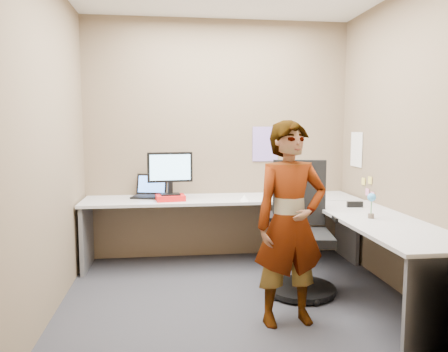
{
  "coord_description": "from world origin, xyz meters",
  "views": [
    {
      "loc": [
        -0.57,
        -3.68,
        1.5
      ],
      "look_at": [
        -0.07,
        0.25,
        1.05
      ],
      "focal_mm": 35.0,
      "sensor_mm": 36.0,
      "label": 1
    }
  ],
  "objects": [
    {
      "name": "ground",
      "position": [
        0.0,
        0.0,
        0.0
      ],
      "size": [
        3.0,
        3.0,
        0.0
      ],
      "primitive_type": "plane",
      "color": "#26252A",
      "rests_on": "ground"
    },
    {
      "name": "wall_back",
      "position": [
        0.0,
        1.3,
        1.35
      ],
      "size": [
        3.0,
        0.0,
        3.0
      ],
      "primitive_type": "plane",
      "rotation": [
        1.57,
        0.0,
        0.0
      ],
      "color": "brown",
      "rests_on": "ground"
    },
    {
      "name": "wall_right",
      "position": [
        1.5,
        0.0,
        1.35
      ],
      "size": [
        0.0,
        2.7,
        2.7
      ],
      "primitive_type": "plane",
      "rotation": [
        1.57,
        0.0,
        -1.57
      ],
      "color": "brown",
      "rests_on": "ground"
    },
    {
      "name": "wall_left",
      "position": [
        -1.5,
        0.0,
        1.35
      ],
      "size": [
        0.0,
        2.7,
        2.7
      ],
      "primitive_type": "plane",
      "rotation": [
        1.57,
        0.0,
        1.57
      ],
      "color": "brown",
      "rests_on": "ground"
    },
    {
      "name": "desk",
      "position": [
        0.44,
        0.39,
        0.59
      ],
      "size": [
        2.98,
        2.58,
        0.73
      ],
      "color": "#B0B0B0",
      "rests_on": "ground"
    },
    {
      "name": "paper_ream",
      "position": [
        -0.55,
        0.86,
        0.76
      ],
      "size": [
        0.32,
        0.25,
        0.06
      ],
      "primitive_type": "cube",
      "rotation": [
        0.0,
        0.0,
        0.12
      ],
      "color": "red",
      "rests_on": "desk"
    },
    {
      "name": "monitor",
      "position": [
        -0.55,
        0.88,
        1.05
      ],
      "size": [
        0.47,
        0.16,
        0.45
      ],
      "rotation": [
        0.0,
        0.0,
        0.12
      ],
      "color": "black",
      "rests_on": "paper_ream"
    },
    {
      "name": "laptop",
      "position": [
        -0.78,
        1.14,
        0.79
      ],
      "size": [
        0.4,
        0.36,
        0.24
      ],
      "rotation": [
        0.0,
        0.0,
        -0.26
      ],
      "color": "black",
      "rests_on": "desk"
    },
    {
      "name": "trackball_mouse",
      "position": [
        -0.51,
        0.88,
        0.76
      ],
      "size": [
        0.12,
        0.08,
        0.07
      ],
      "color": "#B7B7BC",
      "rests_on": "desk"
    },
    {
      "name": "origami",
      "position": [
        0.21,
        0.76,
        0.76
      ],
      "size": [
        0.1,
        0.1,
        0.06
      ],
      "primitive_type": "cone",
      "color": "white",
      "rests_on": "desk"
    },
    {
      "name": "stapler",
      "position": [
        1.2,
        0.25,
        0.76
      ],
      "size": [
        0.15,
        0.06,
        0.05
      ],
      "primitive_type": "cube",
      "rotation": [
        0.0,
        0.0,
        -0.11
      ],
      "color": "black",
      "rests_on": "desk"
    },
    {
      "name": "flower",
      "position": [
        1.12,
        -0.26,
        0.87
      ],
      "size": [
        0.07,
        0.07,
        0.22
      ],
      "color": "brown",
      "rests_on": "desk"
    },
    {
      "name": "calendar_purple",
      "position": [
        0.55,
        1.29,
        1.3
      ],
      "size": [
        0.3,
        0.01,
        0.4
      ],
      "primitive_type": "cube",
      "color": "#846BB7",
      "rests_on": "wall_back"
    },
    {
      "name": "calendar_white",
      "position": [
        1.49,
        0.9,
        1.25
      ],
      "size": [
        0.01,
        0.28,
        0.38
      ],
      "primitive_type": "cube",
      "color": "white",
      "rests_on": "wall_right"
    },
    {
      "name": "sticky_note_a",
      "position": [
        1.49,
        0.55,
        0.95
      ],
      "size": [
        0.01,
        0.07,
        0.07
      ],
      "primitive_type": "cube",
      "color": "#F2E059",
      "rests_on": "wall_right"
    },
    {
      "name": "sticky_note_b",
      "position": [
        1.49,
        0.6,
        0.82
      ],
      "size": [
        0.01,
        0.07,
        0.07
      ],
      "primitive_type": "cube",
      "color": "pink",
      "rests_on": "wall_right"
    },
    {
      "name": "sticky_note_c",
      "position": [
        1.49,
        0.48,
        0.8
      ],
      "size": [
        0.01,
        0.07,
        0.07
      ],
      "primitive_type": "cube",
      "color": "pink",
      "rests_on": "wall_right"
    },
    {
      "name": "sticky_note_d",
      "position": [
        1.49,
        0.7,
        0.92
      ],
      "size": [
        0.01,
        0.07,
        0.07
      ],
      "primitive_type": "cube",
      "color": "#F2E059",
      "rests_on": "wall_right"
    },
    {
      "name": "office_chair",
      "position": [
        0.61,
        0.07,
        0.48
      ],
      "size": [
        0.65,
        0.62,
        1.17
      ],
      "rotation": [
        0.0,
        0.0,
        -0.17
      ],
      "color": "black",
      "rests_on": "ground"
    },
    {
      "name": "person",
      "position": [
        0.33,
        -0.55,
        0.77
      ],
      "size": [
        0.61,
        0.44,
        1.55
      ],
      "primitive_type": "imported",
      "rotation": [
        0.0,
        0.0,
        0.13
      ],
      "color": "#999399",
      "rests_on": "ground"
    }
  ]
}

